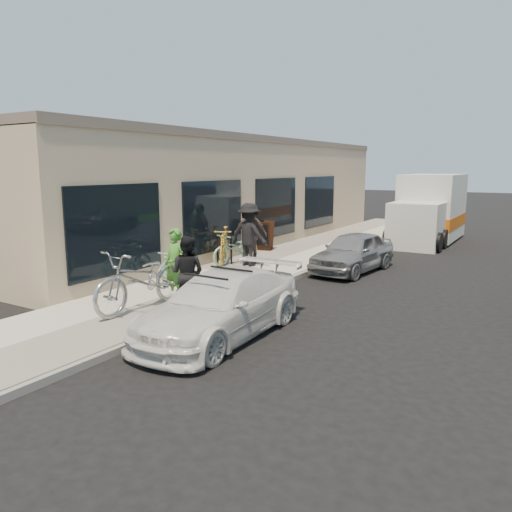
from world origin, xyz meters
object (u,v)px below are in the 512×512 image
at_px(tandem_bike, 142,279).
at_px(man_standing, 187,273).
at_px(bike_rack, 224,249).
at_px(bystander_a, 249,235).
at_px(sedan_silver, 353,252).
at_px(bystander_b, 250,235).
at_px(cruiser_bike_a, 172,266).
at_px(cruiser_bike_b, 235,249).
at_px(cruiser_bike_c, 224,245).
at_px(woman_rider, 175,265).
at_px(sandwich_board, 263,235).
at_px(sedan_white, 221,305).
at_px(moving_truck, 429,212).

distance_m(tandem_bike, man_standing, 0.95).
bearing_deg(man_standing, bike_rack, -75.34).
relative_size(tandem_bike, bystander_a, 1.30).
xyz_separation_m(sedan_silver, bystander_b, (-3.00, -1.02, 0.44)).
xyz_separation_m(cruiser_bike_a, cruiser_bike_b, (-0.12, 3.09, 0.01)).
distance_m(cruiser_bike_b, cruiser_bike_c, 0.36).
xyz_separation_m(woman_rider, cruiser_bike_a, (-1.17, 1.24, -0.36)).
xyz_separation_m(sandwich_board, bystander_b, (0.84, -2.23, 0.35)).
height_order(tandem_bike, cruiser_bike_c, tandem_bike).
bearing_deg(tandem_bike, man_standing, 33.99).
xyz_separation_m(tandem_bike, cruiser_bike_b, (-1.15, 5.23, -0.19)).
height_order(sandwich_board, bystander_a, bystander_a).
bearing_deg(tandem_bike, bike_rack, 107.85).
relative_size(woman_rider, man_standing, 1.04).
xyz_separation_m(sedan_white, woman_rider, (-1.99, 1.06, 0.37)).
bearing_deg(cruiser_bike_a, moving_truck, 60.01).
bearing_deg(sedan_white, sedan_silver, 88.85).
bearing_deg(bystander_a, cruiser_bike_c, 8.23).
relative_size(sedan_silver, tandem_bike, 1.42).
bearing_deg(sedan_silver, tandem_bike, -101.98).
distance_m(bike_rack, cruiser_bike_c, 0.29).
bearing_deg(sedan_white, cruiser_bike_a, 142.85).
relative_size(moving_truck, cruiser_bike_b, 3.28).
distance_m(sedan_white, moving_truck, 14.46).
relative_size(sedan_white, bystander_b, 2.32).
bearing_deg(bystander_a, sedan_white, 118.52).
bearing_deg(tandem_bike, bystander_b, 101.54).
bearing_deg(sandwich_board, sedan_silver, -28.35).
bearing_deg(sandwich_board, tandem_bike, -88.65).
xyz_separation_m(moving_truck, bystander_b, (-3.50, -8.63, -0.21)).
xyz_separation_m(sedan_white, cruiser_bike_c, (-3.60, 5.27, 0.12)).
bearing_deg(bike_rack, woman_rider, -70.03).
bearing_deg(bystander_a, man_standing, 108.30).
height_order(sedan_silver, cruiser_bike_b, sedan_silver).
distance_m(sandwich_board, cruiser_bike_a, 5.77).
bearing_deg(cruiser_bike_a, bystander_b, 74.04).
bearing_deg(moving_truck, cruiser_bike_a, -107.41).
xyz_separation_m(sandwich_board, cruiser_bike_c, (0.23, -2.77, 0.03)).
distance_m(sedan_white, tandem_bike, 2.14).
xyz_separation_m(cruiser_bike_a, cruiser_bike_c, (-0.43, 2.96, 0.11)).
relative_size(bike_rack, man_standing, 0.53).
height_order(moving_truck, bystander_b, moving_truck).
height_order(sandwich_board, moving_truck, moving_truck).
relative_size(bike_rack, tandem_bike, 0.33).
xyz_separation_m(moving_truck, cruiser_bike_c, (-4.11, -9.17, -0.53)).
distance_m(tandem_bike, cruiser_bike_b, 5.36).
bearing_deg(sedan_silver, bystander_b, -155.47).
bearing_deg(tandem_bike, moving_truck, 82.37).
relative_size(man_standing, cruiser_bike_a, 1.04).
relative_size(sedan_silver, bystander_a, 1.85).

